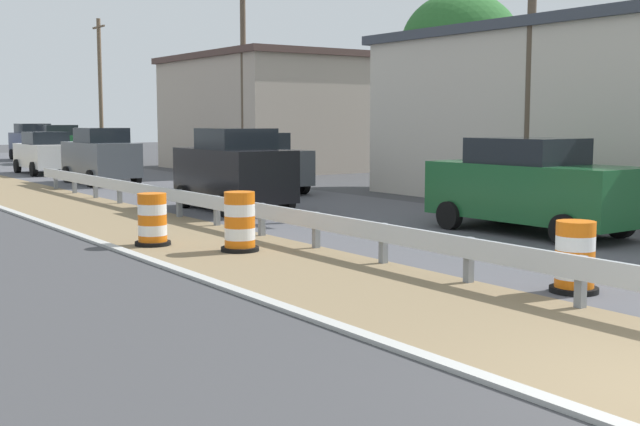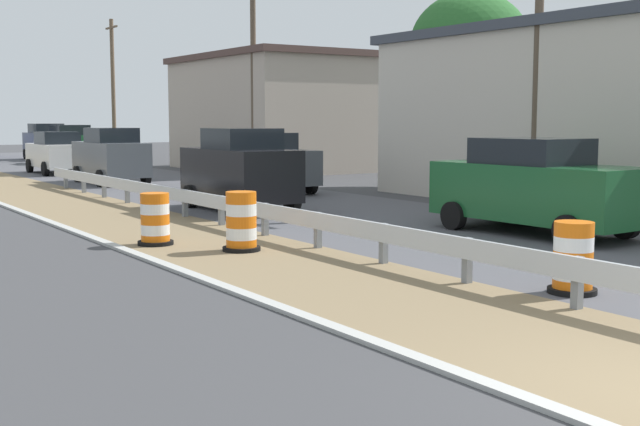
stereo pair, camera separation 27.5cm
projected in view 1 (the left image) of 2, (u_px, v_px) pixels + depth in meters
name	position (u px, v px, depth m)	size (l,w,h in m)	color
guardrail_median	(578.00, 270.00, 10.82)	(0.18, 47.58, 0.71)	silver
traffic_barrel_nearest	(575.00, 260.00, 11.83)	(0.70, 0.70, 1.04)	orange
traffic_barrel_close	(240.00, 224.00, 15.54)	(0.73, 0.73, 1.13)	orange
traffic_barrel_mid	(152.00, 222.00, 16.26)	(0.71, 0.71, 1.04)	orange
car_lead_near_lane	(234.00, 170.00, 22.41)	(2.08, 4.12, 2.25)	black
car_trailing_near_lane	(532.00, 186.00, 17.90)	(2.23, 4.82, 2.08)	#195128
car_lead_far_lane	(45.00, 153.00, 37.47)	(2.08, 4.39, 1.92)	silver
car_mid_far_lane	(34.00, 142.00, 50.40)	(2.15, 4.26, 2.22)	#4C5156
car_trailing_far_lane	(101.00, 156.00, 31.72)	(2.00, 4.36, 2.16)	#4C5156
car_distant_a	(256.00, 162.00, 28.24)	(2.21, 4.69, 2.03)	#4C5156
car_distant_c	(58.00, 144.00, 45.87)	(2.20, 4.41, 2.17)	#195128
roadside_shop_near	(628.00, 113.00, 23.92)	(7.19, 16.12, 5.31)	beige
roadside_shop_far	(276.00, 112.00, 41.16)	(8.70, 10.58, 5.62)	#AD9E8E
utility_pole_near	(531.00, 47.00, 22.43)	(0.24, 1.80, 8.58)	brown
utility_pole_mid	(243.00, 76.00, 35.43)	(0.24, 1.80, 8.39)	brown
utility_pole_far	(100.00, 87.00, 49.55)	(0.24, 1.80, 8.47)	brown
bush_roadside	(522.00, 187.00, 19.83)	(3.58, 3.58, 1.72)	#1E4C23
tree_roadside	(460.00, 47.00, 29.84)	(4.33, 4.33, 7.07)	#4C3D2D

